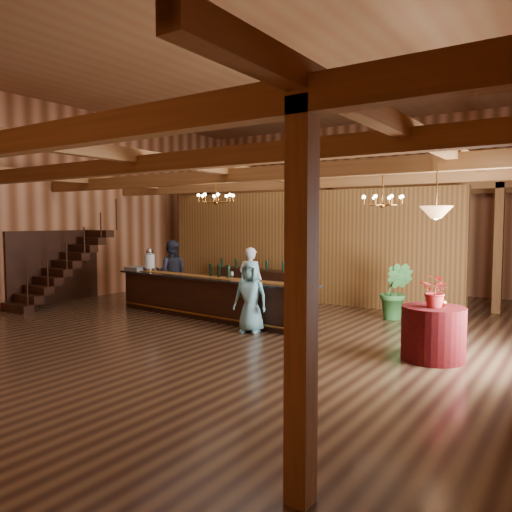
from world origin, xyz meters
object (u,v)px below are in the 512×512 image
Objects in this scene: backbar_shelf at (259,285)px; chandelier_left at (216,198)px; tasting_bar at (208,297)px; staff_second at (171,273)px; floor_plant at (396,291)px; beverage_dispenser at (150,260)px; round_table at (433,333)px; chandelier_right at (382,200)px; bartender at (251,281)px; raffle_drum at (293,277)px; pendant_lamp at (436,212)px; guest at (251,297)px.

chandelier_left is (1.05, -3.29, 2.33)m from backbar_shelf.
staff_second is at bearing 162.05° from tasting_bar.
floor_plant is at bearing 158.59° from staff_second.
staff_second reaches higher than beverage_dispenser.
backbar_shelf is 6.87m from round_table.
chandelier_left and chandelier_right have the same top height.
chandelier_right is 0.49× the size of bartender.
raffle_drum is at bearing 130.93° from staff_second.
tasting_bar is 1.88× the size of backbar_shelf.
floor_plant is at bearing 118.45° from pendant_lamp.
backbar_shelf is at bearing 170.34° from floor_plant.
staff_second is at bearing 145.66° from guest.
backbar_shelf is at bearing 109.66° from guest.
floor_plant is (5.87, 1.98, -0.59)m from beverage_dispenser.
guest is at bearing 121.96° from staff_second.
staff_second is 5.83m from floor_plant.
backbar_shelf is at bearing 147.92° from pendant_lamp.
bartender is 1.86m from guest.
backbar_shelf is (-0.52, 2.93, -0.05)m from tasting_bar.
floor_plant reaches higher than backbar_shelf.
chandelier_right is (-1.28, 1.08, 2.23)m from round_table.
round_table is at bearing -7.25° from beverage_dispenser.
beverage_dispenser is 1.76× the size of raffle_drum.
round_table is at bearing -11.71° from guest.
guest is (-0.74, -0.45, -0.41)m from raffle_drum.
guest reaches higher than tasting_bar.
bartender is at bearing 11.98° from beverage_dispenser.
pendant_lamp is at bearing -22.39° from backbar_shelf.
chandelier_left is 1.00× the size of chandelier_right.
raffle_drum reaches higher than round_table.
tasting_bar reaches higher than round_table.
pendant_lamp is 0.62× the size of guest.
chandelier_right is at bearing 13.10° from guest.
chandelier_left is 4.80m from pendant_lamp.
tasting_bar is 2.52m from raffle_drum.
bartender reaches higher than guest.
bartender is 1.24× the size of floor_plant.
staff_second is 1.20× the size of guest.
pendant_lamp is at bearing -7.25° from beverage_dispenser.
chandelier_left is 2.37m from guest.
backbar_shelf is at bearing 132.70° from raffle_drum.
guest is at bearing -155.36° from chandelier_right.
backbar_shelf is 4.30m from floor_plant.
backbar_shelf is 3.06× the size of round_table.
chandelier_left is 0.61× the size of floor_plant.
staff_second reaches higher than bartender.
tasting_bar is at bearing 145.96° from chandelier_left.
floor_plant is at bearing -164.52° from bartender.
round_table is 1.26× the size of chandelier_right.
chandelier_right reaches higher than round_table.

